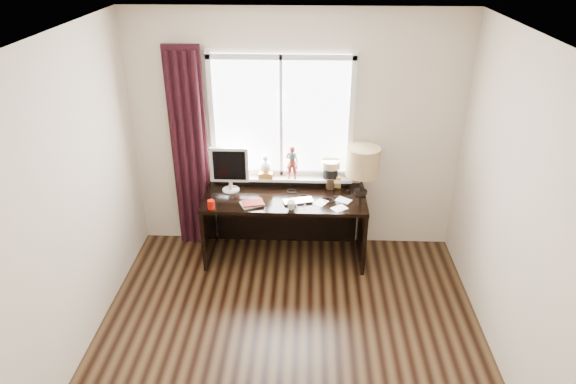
{
  "coord_description": "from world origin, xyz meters",
  "views": [
    {
      "loc": [
        0.13,
        -3.11,
        3.25
      ],
      "look_at": [
        -0.05,
        1.25,
        1.0
      ],
      "focal_mm": 32.0,
      "sensor_mm": 36.0,
      "label": 1
    }
  ],
  "objects_px": {
    "table_lamp": "(363,162)",
    "mug": "(291,205)",
    "desk": "(285,212)",
    "laptop": "(298,201)",
    "monitor": "(230,167)",
    "red_cup": "(211,205)"
  },
  "relations": [
    {
      "from": "laptop",
      "to": "mug",
      "type": "xyz_separation_m",
      "value": [
        -0.07,
        -0.15,
        0.03
      ]
    },
    {
      "from": "red_cup",
      "to": "desk",
      "type": "relative_size",
      "value": 0.05
    },
    {
      "from": "laptop",
      "to": "desk",
      "type": "distance_m",
      "value": 0.36
    },
    {
      "from": "mug",
      "to": "desk",
      "type": "xyz_separation_m",
      "value": [
        -0.08,
        0.36,
        -0.29
      ]
    },
    {
      "from": "mug",
      "to": "monitor",
      "type": "xyz_separation_m",
      "value": [
        -0.66,
        0.38,
        0.23
      ]
    },
    {
      "from": "monitor",
      "to": "laptop",
      "type": "bearing_deg",
      "value": -17.65
    },
    {
      "from": "laptop",
      "to": "desk",
      "type": "bearing_deg",
      "value": 109.73
    },
    {
      "from": "laptop",
      "to": "table_lamp",
      "type": "height_order",
      "value": "table_lamp"
    },
    {
      "from": "desk",
      "to": "red_cup",
      "type": "bearing_deg",
      "value": -151.84
    },
    {
      "from": "table_lamp",
      "to": "desk",
      "type": "bearing_deg",
      "value": -179.17
    },
    {
      "from": "table_lamp",
      "to": "red_cup",
      "type": "bearing_deg",
      "value": -165.34
    },
    {
      "from": "laptop",
      "to": "red_cup",
      "type": "xyz_separation_m",
      "value": [
        -0.87,
        -0.18,
        0.03
      ]
    },
    {
      "from": "laptop",
      "to": "desk",
      "type": "xyz_separation_m",
      "value": [
        -0.15,
        0.21,
        -0.26
      ]
    },
    {
      "from": "mug",
      "to": "monitor",
      "type": "relative_size",
      "value": 0.18
    },
    {
      "from": "desk",
      "to": "monitor",
      "type": "xyz_separation_m",
      "value": [
        -0.58,
        0.02,
        0.52
      ]
    },
    {
      "from": "desk",
      "to": "monitor",
      "type": "relative_size",
      "value": 3.47
    },
    {
      "from": "red_cup",
      "to": "desk",
      "type": "bearing_deg",
      "value": 28.16
    },
    {
      "from": "table_lamp",
      "to": "mug",
      "type": "bearing_deg",
      "value": -152.63
    },
    {
      "from": "desk",
      "to": "monitor",
      "type": "height_order",
      "value": "monitor"
    },
    {
      "from": "laptop",
      "to": "monitor",
      "type": "relative_size",
      "value": 0.62
    },
    {
      "from": "red_cup",
      "to": "desk",
      "type": "height_order",
      "value": "red_cup"
    },
    {
      "from": "monitor",
      "to": "desk",
      "type": "bearing_deg",
      "value": -2.04
    }
  ]
}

